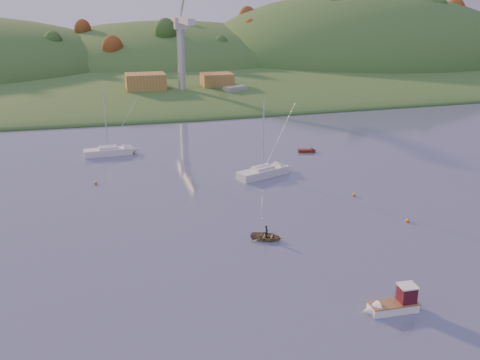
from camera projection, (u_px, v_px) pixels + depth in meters
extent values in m
cube|color=#2C5020|center=(141.00, 59.00, 252.76)|extent=(620.00, 220.00, 1.50)
ellipsoid|color=#2C5020|center=(157.00, 78.00, 193.36)|extent=(640.00, 150.00, 7.00)
ellipsoid|color=#2C5020|center=(168.00, 63.00, 236.93)|extent=(140.00, 120.00, 36.00)
ellipsoid|color=#2C5020|center=(358.00, 61.00, 243.97)|extent=(150.00, 130.00, 60.00)
cube|color=slate|center=(192.00, 93.00, 154.90)|extent=(42.00, 16.00, 2.40)
cube|color=olive|center=(146.00, 82.00, 151.47)|extent=(11.00, 8.00, 4.80)
cube|color=olive|center=(217.00, 80.00, 157.64)|extent=(9.00, 7.00, 4.00)
cylinder|color=#B7B7BC|center=(181.00, 59.00, 149.03)|extent=(2.20, 2.20, 18.00)
cube|color=#B7B7BC|center=(180.00, 23.00, 145.95)|extent=(3.20, 3.20, 3.20)
cube|color=#B7B7BC|center=(185.00, 21.00, 137.40)|extent=(1.80, 18.00, 1.60)
cube|color=#B7B7BC|center=(177.00, 19.00, 150.19)|extent=(1.80, 10.00, 1.60)
cube|color=white|center=(393.00, 307.00, 49.52)|extent=(4.60, 1.78, 0.82)
cone|color=white|center=(371.00, 310.00, 49.04)|extent=(1.64, 1.69, 1.64)
cube|color=brown|center=(394.00, 303.00, 49.38)|extent=(4.60, 1.83, 0.11)
cube|color=#430F18|center=(407.00, 294.00, 49.40)|extent=(1.50, 1.41, 1.64)
cube|color=white|center=(408.00, 286.00, 49.12)|extent=(1.69, 1.60, 0.14)
cylinder|color=silver|center=(395.00, 293.00, 49.04)|extent=(0.10, 0.10, 2.18)
cube|color=silver|center=(108.00, 152.00, 98.58)|extent=(8.79, 3.07, 1.19)
cube|color=silver|center=(108.00, 148.00, 98.37)|extent=(3.35, 2.13, 0.76)
cylinder|color=silver|center=(106.00, 120.00, 96.62)|extent=(0.18, 0.18, 10.83)
cylinder|color=silver|center=(108.00, 147.00, 98.28)|extent=(3.47, 0.31, 0.12)
cylinder|color=silver|center=(108.00, 147.00, 98.25)|extent=(3.05, 0.53, 0.36)
cube|color=silver|center=(263.00, 173.00, 86.83)|extent=(9.40, 5.83, 1.24)
cube|color=silver|center=(263.00, 169.00, 86.61)|extent=(3.90, 3.13, 0.79)
cylinder|color=silver|center=(263.00, 135.00, 84.80)|extent=(0.18, 0.18, 11.29)
cylinder|color=silver|center=(263.00, 167.00, 86.53)|extent=(3.41, 1.43, 0.12)
cylinder|color=silver|center=(263.00, 167.00, 86.50)|extent=(3.07, 1.49, 0.36)
imported|color=olive|center=(266.00, 236.00, 64.21)|extent=(4.68, 4.28, 0.79)
imported|color=black|center=(267.00, 234.00, 64.09)|extent=(0.60, 0.67, 1.55)
cube|color=#57170C|center=(306.00, 151.00, 100.50)|extent=(3.21, 1.79, 0.50)
cone|color=#57170C|center=(314.00, 151.00, 100.59)|extent=(1.28, 1.40, 1.21)
cube|color=slate|center=(235.00, 96.00, 151.52)|extent=(15.83, 10.34, 1.92)
cube|color=#B7B7BC|center=(235.00, 91.00, 151.00)|extent=(7.11, 5.28, 2.56)
sphere|color=orange|center=(408.00, 220.00, 69.21)|extent=(0.50, 0.50, 0.50)
sphere|color=orange|center=(354.00, 195.00, 78.22)|extent=(0.50, 0.50, 0.50)
sphere|color=orange|center=(96.00, 183.00, 83.21)|extent=(0.50, 0.50, 0.50)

